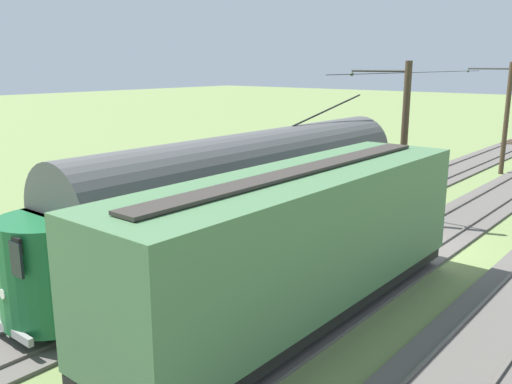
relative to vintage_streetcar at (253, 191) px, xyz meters
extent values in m
plane|color=olive|center=(-4.24, -4.30, -2.26)|extent=(220.00, 220.00, 0.00)
cube|color=#56514C|center=(-4.24, -4.30, -2.21)|extent=(2.80, 80.00, 0.10)
cube|color=#59544C|center=(-3.52, -4.30, -2.12)|extent=(0.07, 80.00, 0.08)
cube|color=#59544C|center=(-4.95, -4.30, -2.12)|extent=(0.07, 80.00, 0.08)
cube|color=#56514C|center=(0.00, -4.30, -2.21)|extent=(2.80, 80.00, 0.10)
cube|color=#59544C|center=(0.72, -4.30, -2.12)|extent=(0.07, 80.00, 0.08)
cube|color=#59544C|center=(-0.72, -4.30, -2.12)|extent=(0.07, 80.00, 0.08)
cube|color=#196033|center=(0.00, -0.01, -1.56)|extent=(2.65, 15.33, 0.55)
cube|color=#196033|center=(0.00, -0.01, -0.81)|extent=(2.55, 15.33, 0.95)
cube|color=#B7C699|center=(0.00, -0.01, 0.19)|extent=(2.55, 15.33, 1.05)
cylinder|color=#4C4C4C|center=(0.00, -0.01, 0.72)|extent=(2.65, 15.02, 2.65)
cylinder|color=#196033|center=(0.00, 7.61, -0.56)|extent=(2.55, 2.55, 2.55)
cylinder|color=#196033|center=(0.00, -7.62, -0.56)|extent=(2.55, 2.55, 2.55)
cube|color=black|center=(0.00, 8.74, 0.45)|extent=(1.63, 0.08, 0.36)
cube|color=black|center=(0.00, 8.78, 0.14)|extent=(1.73, 0.06, 0.80)
cube|color=black|center=(1.29, -0.01, 0.19)|extent=(0.04, 12.88, 0.80)
cube|color=black|center=(-1.30, -0.01, 0.19)|extent=(0.04, 12.88, 0.80)
cylinder|color=silver|center=(0.00, 8.87, -0.81)|extent=(0.24, 0.06, 0.24)
cube|color=gray|center=(0.00, 8.81, -1.73)|extent=(1.94, 0.12, 0.20)
cylinder|color=black|center=(0.00, -4.76, 2.51)|extent=(0.07, 4.93, 1.00)
cylinder|color=black|center=(0.72, 4.90, -1.70)|extent=(0.10, 0.76, 0.76)
cylinder|color=black|center=(-0.72, 4.90, -1.70)|extent=(0.10, 0.76, 0.76)
cylinder|color=black|center=(0.72, -4.91, -1.70)|extent=(0.10, 0.76, 0.76)
cylinder|color=black|center=(-0.72, -4.91, -1.70)|extent=(0.10, 0.76, 0.76)
cube|color=#477047|center=(-4.24, 3.17, 0.07)|extent=(2.90, 12.08, 3.20)
cube|color=#332D28|center=(-4.24, 3.17, 1.73)|extent=(0.70, 10.87, 0.08)
cube|color=black|center=(-4.24, 3.17, -1.73)|extent=(2.70, 12.08, 0.36)
cube|color=black|center=(-2.76, 3.17, -0.19)|extent=(0.06, 2.20, 2.56)
cylinder|color=black|center=(-3.52, 7.40, -1.66)|extent=(0.10, 0.84, 0.84)
cylinder|color=black|center=(-4.95, 7.40, -1.66)|extent=(0.10, 0.84, 0.84)
cylinder|color=black|center=(-3.52, -1.06, -1.66)|extent=(0.10, 0.84, 0.84)
cylinder|color=black|center=(-4.95, -1.06, -1.66)|extent=(0.10, 0.84, 0.84)
cylinder|color=#423323|center=(-2.50, -20.66, 1.08)|extent=(0.28, 0.28, 6.68)
cylinder|color=#2D2D2D|center=(-1.25, -20.66, 4.01)|extent=(2.50, 0.10, 0.10)
sphere|color=#334733|center=(0.00, -20.66, 3.86)|extent=(0.16, 0.16, 0.16)
cylinder|color=#423323|center=(-2.50, -6.49, 1.08)|extent=(0.28, 0.28, 6.68)
cylinder|color=#2D2D2D|center=(-1.25, -6.49, 4.01)|extent=(2.50, 0.10, 0.10)
sphere|color=#334733|center=(0.00, -6.49, 3.86)|extent=(0.16, 0.16, 0.16)
cylinder|color=black|center=(0.00, -13.58, 3.86)|extent=(0.03, 18.17, 0.03)
cylinder|color=black|center=(-1.25, -20.66, 4.01)|extent=(2.50, 0.02, 0.02)
camera|label=1|loc=(-11.78, 14.08, 4.28)|focal=38.24mm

